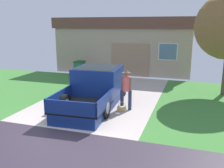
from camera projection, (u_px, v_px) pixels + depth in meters
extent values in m
cube|color=#BDAEA6|center=(107.00, 95.00, 12.52)|extent=(5.20, 9.00, 0.06)
cube|color=navy|center=(95.00, 101.00, 10.80)|extent=(2.07, 5.19, 0.42)
cube|color=navy|center=(98.00, 80.00, 11.14)|extent=(2.04, 2.05, 1.20)
cube|color=#1E2833|center=(98.00, 72.00, 11.06)|extent=(1.80, 1.88, 0.50)
cube|color=navy|center=(107.00, 80.00, 12.60)|extent=(1.98, 1.12, 0.59)
cube|color=black|center=(82.00, 106.00, 9.36)|extent=(2.05, 2.25, 0.06)
cube|color=navy|center=(59.00, 98.00, 9.53)|extent=(0.19, 2.14, 0.56)
cube|color=navy|center=(105.00, 102.00, 9.07)|extent=(0.19, 2.14, 0.56)
cube|color=navy|center=(70.00, 109.00, 8.32)|extent=(1.93, 0.17, 0.56)
cube|color=black|center=(82.00, 71.00, 11.98)|extent=(0.11, 0.19, 0.20)
cylinder|color=black|center=(91.00, 86.00, 12.74)|extent=(0.31, 0.81, 0.80)
cylinder|color=#9E9EA3|center=(91.00, 86.00, 12.74)|extent=(0.31, 0.46, 0.44)
cylinder|color=black|center=(123.00, 88.00, 12.32)|extent=(0.31, 0.81, 0.80)
cylinder|color=#9E9EA3|center=(123.00, 88.00, 12.32)|extent=(0.31, 0.46, 0.44)
cylinder|color=black|center=(64.00, 104.00, 9.78)|extent=(0.31, 0.81, 0.80)
cylinder|color=#9E9EA3|center=(64.00, 104.00, 9.78)|extent=(0.31, 0.46, 0.44)
cylinder|color=black|center=(105.00, 108.00, 9.36)|extent=(0.31, 0.81, 0.80)
cylinder|color=#9E9EA3|center=(105.00, 108.00, 9.36)|extent=(0.31, 0.46, 0.44)
cylinder|color=navy|center=(130.00, 100.00, 10.24)|extent=(0.14, 0.14, 0.84)
cylinder|color=navy|center=(122.00, 100.00, 10.33)|extent=(0.14, 0.14, 0.84)
cylinder|color=#E55959|center=(126.00, 84.00, 10.12)|extent=(0.29, 0.29, 0.61)
cylinder|color=brown|center=(130.00, 85.00, 10.09)|extent=(0.09, 0.09, 0.64)
cylinder|color=brown|center=(122.00, 84.00, 10.18)|extent=(0.09, 0.09, 0.64)
sphere|color=brown|center=(126.00, 74.00, 10.03)|extent=(0.19, 0.19, 0.19)
cylinder|color=brown|center=(126.00, 73.00, 10.02)|extent=(0.38, 0.38, 0.01)
cone|color=brown|center=(126.00, 71.00, 10.00)|extent=(0.20, 0.20, 0.10)
cube|color=tan|center=(122.00, 109.00, 10.16)|extent=(0.34, 0.18, 0.19)
torus|color=tan|center=(122.00, 105.00, 10.12)|extent=(0.31, 0.02, 0.31)
cube|color=tan|center=(130.00, 48.00, 20.16)|extent=(9.71, 6.70, 3.20)
cube|color=brown|center=(130.00, 23.00, 19.69)|extent=(10.09, 6.97, 0.76)
cube|color=#93755B|center=(130.00, 60.00, 16.89)|extent=(2.63, 0.06, 2.22)
cube|color=slate|center=(168.00, 52.00, 15.97)|extent=(1.10, 0.05, 1.00)
cube|color=silver|center=(168.00, 52.00, 15.99)|extent=(1.23, 0.02, 1.12)
cube|color=#286B38|center=(80.00, 69.00, 16.88)|extent=(0.58, 0.68, 0.88)
cube|color=#1C4A27|center=(80.00, 62.00, 16.76)|extent=(0.60, 0.71, 0.10)
cylinder|color=black|center=(75.00, 76.00, 16.80)|extent=(0.05, 0.18, 0.18)
cylinder|color=black|center=(81.00, 76.00, 16.66)|extent=(0.05, 0.18, 0.18)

